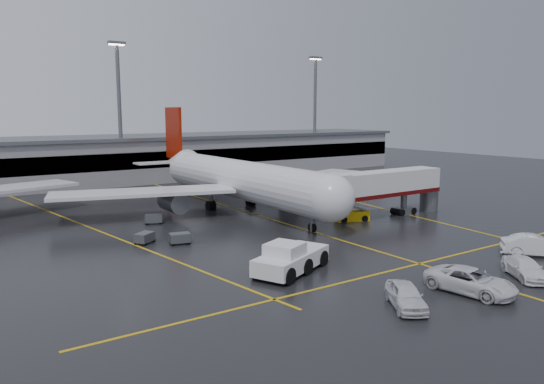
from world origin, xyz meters
TOP-DOWN VIEW (x-y plane):
  - ground at (0.00, 0.00)m, footprint 220.00×220.00m
  - apron_line_centre at (0.00, 0.00)m, footprint 0.25×90.00m
  - apron_line_stop at (0.00, -22.00)m, footprint 60.00×0.25m
  - apron_line_left at (-20.00, 10.00)m, footprint 9.99×69.35m
  - apron_line_right at (18.00, 10.00)m, footprint 7.57×69.64m
  - terminal at (0.00, 47.93)m, footprint 122.00×19.00m
  - light_mast_mid at (-5.00, 42.00)m, footprint 3.00×1.20m
  - light_mast_right at (40.00, 42.00)m, footprint 3.00×1.20m
  - main_airliner at (0.00, 9.70)m, footprint 48.80×45.60m
  - jet_bridge at (11.87, -6.00)m, footprint 19.90×3.40m
  - pushback_tractor at (-10.86, -17.57)m, footprint 8.43×6.04m
  - belt_loader at (7.71, -5.14)m, footprint 4.38×3.00m
  - service_van_a at (-2.82, -29.01)m, footprint 3.98×6.94m
  - service_van_b at (3.94, -29.32)m, footprint 4.77×5.63m
  - service_van_c at (10.87, -26.35)m, footprint 5.45×5.79m
  - service_van_d at (-8.98, -28.28)m, footprint 4.35×5.26m
  - baggage_cart_a at (-14.45, -3.72)m, footprint 2.24×1.72m
  - baggage_cart_b at (-17.30, -1.48)m, footprint 2.38×2.21m
  - baggage_cart_c at (-13.00, 6.92)m, footprint 2.34×1.96m

SIDE VIEW (x-z plane):
  - ground at x=0.00m, z-range 0.00..0.00m
  - apron_line_centre at x=0.00m, z-range 0.00..0.02m
  - apron_line_stop at x=0.00m, z-range 0.00..0.02m
  - apron_line_left at x=-20.00m, z-range 0.00..0.02m
  - apron_line_right at x=18.00m, z-range 0.00..0.02m
  - baggage_cart_a at x=-14.45m, z-range 0.07..1.19m
  - baggage_cart_b at x=-17.30m, z-range 0.07..1.19m
  - baggage_cart_c at x=-13.00m, z-range 0.07..1.19m
  - belt_loader at x=7.71m, z-range -0.65..1.91m
  - service_van_b at x=3.94m, z-range 0.00..1.55m
  - service_van_d at x=-8.98m, z-range 0.00..1.69m
  - service_van_a at x=-2.82m, z-range 0.00..1.82m
  - service_van_c at x=10.87m, z-range 0.00..1.95m
  - pushback_tractor at x=-10.86m, z-range -0.29..2.51m
  - jet_bridge at x=11.87m, z-range 0.91..6.96m
  - main_airliner at x=0.00m, z-range -2.84..11.26m
  - terminal at x=0.00m, z-range 0.02..8.62m
  - light_mast_mid at x=-5.00m, z-range 1.75..27.20m
  - light_mast_right at x=40.00m, z-range 1.75..27.20m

